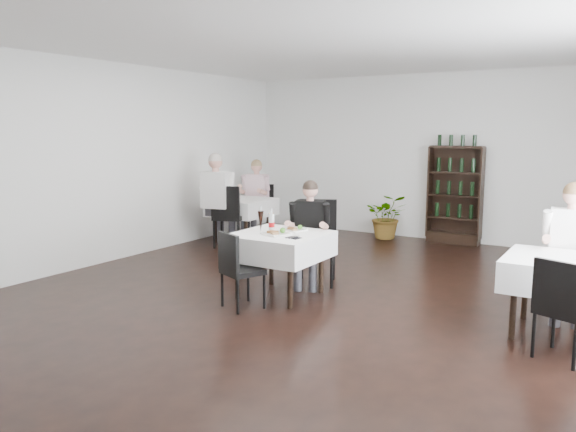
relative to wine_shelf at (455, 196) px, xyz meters
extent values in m
plane|color=black|center=(-0.60, -4.31, -0.85)|extent=(9.00, 9.00, 0.00)
plane|color=white|center=(-0.60, -4.31, 2.15)|extent=(9.00, 9.00, 0.00)
plane|color=white|center=(-0.60, 0.19, 0.65)|extent=(7.00, 0.00, 7.00)
plane|color=white|center=(-4.10, -4.31, 0.65)|extent=(0.00, 9.00, 9.00)
cube|color=black|center=(0.00, 0.01, -0.75)|extent=(0.90, 0.28, 0.20)
cylinder|color=black|center=(-1.27, -4.68, -0.49)|extent=(0.06, 0.06, 0.71)
cylinder|color=black|center=(-1.27, -3.95, -0.49)|extent=(0.06, 0.06, 0.71)
cylinder|color=black|center=(-0.53, -4.68, -0.49)|extent=(0.06, 0.06, 0.71)
cylinder|color=black|center=(-0.53, -3.95, -0.49)|extent=(0.06, 0.06, 0.71)
cube|color=black|center=(-0.90, -4.31, -0.12)|extent=(0.85, 0.85, 0.04)
cube|color=white|center=(-0.90, -4.31, -0.23)|extent=(1.03, 1.03, 0.30)
cylinder|color=black|center=(-3.64, -2.15, -0.49)|extent=(0.06, 0.06, 0.71)
cylinder|color=black|center=(-3.64, -1.47, -0.49)|extent=(0.06, 0.06, 0.71)
cylinder|color=black|center=(-2.96, -2.15, -0.49)|extent=(0.06, 0.06, 0.71)
cylinder|color=black|center=(-2.96, -1.47, -0.49)|extent=(0.06, 0.06, 0.71)
cube|color=black|center=(-3.30, -1.81, -0.12)|extent=(0.80, 0.80, 0.04)
cube|color=white|center=(-3.30, -1.81, -0.23)|extent=(0.98, 0.98, 0.30)
cylinder|color=black|center=(1.76, -4.35, -0.49)|extent=(0.06, 0.06, 0.71)
cylinder|color=black|center=(1.76, -3.67, -0.49)|extent=(0.06, 0.06, 0.71)
cube|color=black|center=(2.10, -4.01, -0.12)|extent=(0.80, 0.80, 0.04)
cube|color=white|center=(2.10, -4.01, -0.23)|extent=(0.98, 0.98, 0.30)
imported|color=#226021|center=(-1.17, -0.20, -0.43)|extent=(0.93, 0.87, 0.83)
cylinder|color=black|center=(-0.91, -3.88, -0.60)|extent=(0.04, 0.04, 0.49)
cylinder|color=black|center=(-1.08, -3.49, -0.60)|extent=(0.04, 0.04, 0.49)
cylinder|color=black|center=(-0.51, -3.71, -0.60)|extent=(0.04, 0.04, 0.49)
cylinder|color=black|center=(-0.69, -3.31, -0.60)|extent=(0.04, 0.04, 0.49)
cube|color=black|center=(-0.80, -3.60, -0.32)|extent=(0.65, 0.65, 0.08)
cube|color=black|center=(-0.89, -3.39, -0.03)|extent=(0.47, 0.25, 0.54)
cylinder|color=black|center=(-0.78, -4.83, -0.65)|extent=(0.03, 0.03, 0.40)
cylinder|color=black|center=(-0.92, -5.14, -0.65)|extent=(0.03, 0.03, 0.40)
cylinder|color=black|center=(-1.10, -4.69, -0.65)|extent=(0.03, 0.03, 0.40)
cylinder|color=black|center=(-1.24, -5.01, -0.65)|extent=(0.03, 0.03, 0.40)
cube|color=black|center=(-1.01, -4.92, -0.42)|extent=(0.52, 0.52, 0.06)
cube|color=black|center=(-1.08, -5.09, -0.19)|extent=(0.38, 0.19, 0.43)
cylinder|color=black|center=(-3.46, -1.37, -0.63)|extent=(0.03, 0.03, 0.44)
cylinder|color=black|center=(-3.61, -1.02, -0.63)|extent=(0.03, 0.03, 0.44)
cylinder|color=black|center=(-3.11, -1.22, -0.63)|extent=(0.03, 0.03, 0.44)
cylinder|color=black|center=(-3.26, -0.88, -0.63)|extent=(0.03, 0.03, 0.44)
cube|color=black|center=(-3.36, -1.12, -0.38)|extent=(0.57, 0.57, 0.07)
cube|color=black|center=(-3.44, -0.94, -0.13)|extent=(0.42, 0.22, 0.47)
cylinder|color=black|center=(-3.07, -2.04, -0.60)|extent=(0.04, 0.04, 0.49)
cylinder|color=black|center=(-2.92, -2.44, -0.60)|extent=(0.04, 0.04, 0.49)
cylinder|color=black|center=(-3.46, -2.19, -0.60)|extent=(0.04, 0.04, 0.49)
cylinder|color=black|center=(-3.31, -2.59, -0.60)|extent=(0.04, 0.04, 0.49)
cube|color=black|center=(-3.19, -2.32, -0.33)|extent=(0.63, 0.63, 0.07)
cube|color=black|center=(-3.11, -2.52, -0.04)|extent=(0.47, 0.22, 0.53)
cylinder|color=black|center=(1.89, -3.43, -0.64)|extent=(0.03, 0.03, 0.41)
cylinder|color=black|center=(2.00, -3.09, -0.64)|extent=(0.03, 0.03, 0.41)
cylinder|color=black|center=(2.23, -3.54, -0.64)|extent=(0.03, 0.03, 0.41)
cube|color=black|center=(2.12, -3.32, -0.41)|extent=(0.52, 0.52, 0.06)
cube|color=black|center=(2.18, -3.14, -0.17)|extent=(0.40, 0.17, 0.44)
cylinder|color=black|center=(2.33, -4.85, -0.64)|extent=(0.03, 0.03, 0.41)
cylinder|color=black|center=(2.12, -4.39, -0.64)|extent=(0.03, 0.03, 0.41)
cylinder|color=black|center=(2.00, -4.73, -0.64)|extent=(0.03, 0.03, 0.41)
cube|color=black|center=(2.23, -4.62, -0.41)|extent=(0.53, 0.53, 0.06)
cube|color=black|center=(2.16, -4.80, -0.17)|extent=(0.40, 0.18, 0.45)
cube|color=#42424A|center=(-0.88, -3.86, -0.32)|extent=(0.26, 0.42, 0.13)
cylinder|color=#42424A|center=(-0.82, -4.02, -0.62)|extent=(0.10, 0.10, 0.46)
cube|color=#42424A|center=(-0.70, -3.80, -0.32)|extent=(0.26, 0.42, 0.13)
cylinder|color=#42424A|center=(-0.65, -3.96, -0.62)|extent=(0.10, 0.10, 0.46)
cube|color=black|center=(-0.85, -3.66, -0.01)|extent=(0.42, 0.32, 0.52)
cylinder|color=tan|center=(-0.97, -3.97, -0.03)|extent=(0.17, 0.30, 0.15)
cylinder|color=tan|center=(-0.56, -3.83, -0.03)|extent=(0.17, 0.30, 0.15)
sphere|color=tan|center=(-0.84, -3.68, 0.39)|extent=(0.20, 0.20, 0.20)
sphere|color=black|center=(-0.84, -3.68, 0.41)|extent=(0.20, 0.20, 0.20)
cube|color=#42424A|center=(-3.47, -1.37, -0.29)|extent=(0.21, 0.44, 0.14)
cylinder|color=#42424A|center=(-3.44, -1.55, -0.60)|extent=(0.11, 0.11, 0.49)
cube|color=#42424A|center=(-3.28, -1.34, -0.29)|extent=(0.21, 0.44, 0.14)
cylinder|color=#42424A|center=(-3.25, -1.52, -0.60)|extent=(0.11, 0.11, 0.49)
cube|color=beige|center=(-3.41, -1.17, 0.04)|extent=(0.43, 0.28, 0.55)
cylinder|color=tan|center=(-3.59, -1.47, 0.02)|extent=(0.13, 0.32, 0.16)
cylinder|color=tan|center=(-3.13, -1.40, 0.02)|extent=(0.13, 0.32, 0.16)
sphere|color=tan|center=(-3.40, -1.19, 0.46)|extent=(0.21, 0.21, 0.21)
sphere|color=olive|center=(-3.40, -1.19, 0.49)|extent=(0.21, 0.21, 0.21)
cube|color=#42424A|center=(-3.26, -2.29, -0.22)|extent=(0.27, 0.49, 0.16)
cylinder|color=#42424A|center=(-3.31, -2.10, -0.57)|extent=(0.12, 0.12, 0.55)
cube|color=#42424A|center=(-3.48, -2.35, -0.22)|extent=(0.27, 0.49, 0.16)
cylinder|color=#42424A|center=(-3.52, -2.15, -0.57)|extent=(0.12, 0.12, 0.55)
cube|color=silver|center=(-3.32, -2.53, 0.15)|extent=(0.49, 0.35, 0.61)
cylinder|color=tan|center=(-3.14, -2.17, 0.13)|extent=(0.17, 0.36, 0.17)
cylinder|color=tan|center=(-3.64, -2.30, 0.13)|extent=(0.17, 0.36, 0.17)
sphere|color=tan|center=(-3.32, -2.51, 0.62)|extent=(0.23, 0.23, 0.23)
sphere|color=beige|center=(-3.32, -2.51, 0.65)|extent=(0.23, 0.23, 0.23)
cube|color=#42424A|center=(2.05, -3.56, -0.28)|extent=(0.19, 0.44, 0.14)
cylinder|color=#42424A|center=(2.07, -3.74, -0.60)|extent=(0.11, 0.11, 0.49)
cube|color=silver|center=(2.12, -3.36, 0.05)|extent=(0.43, 0.27, 0.55)
cylinder|color=tan|center=(1.93, -3.66, 0.03)|extent=(0.12, 0.32, 0.16)
sphere|color=tan|center=(2.13, -3.38, 0.47)|extent=(0.21, 0.21, 0.21)
sphere|color=brown|center=(2.13, -3.38, 0.50)|extent=(0.21, 0.21, 0.21)
cube|color=white|center=(-0.84, -4.08, -0.07)|extent=(0.27, 0.27, 0.02)
cube|color=brown|center=(-0.87, -4.09, -0.05)|extent=(0.09, 0.07, 0.02)
sphere|color=#39771F|center=(-0.78, -4.04, -0.03)|extent=(0.06, 0.06, 0.06)
cube|color=brown|center=(-0.82, -4.13, -0.05)|extent=(0.10, 0.10, 0.02)
cube|color=white|center=(-0.89, -4.42, -0.07)|extent=(0.35, 0.35, 0.02)
cube|color=brown|center=(-0.92, -4.45, -0.04)|extent=(0.12, 0.10, 0.03)
sphere|color=#39771F|center=(-0.82, -4.38, -0.02)|extent=(0.07, 0.07, 0.07)
cube|color=brown|center=(-0.86, -4.49, -0.05)|extent=(0.12, 0.12, 0.02)
cone|color=black|center=(-1.16, -4.34, 0.05)|extent=(0.07, 0.07, 0.25)
cylinder|color=silver|center=(-1.16, -4.34, 0.21)|extent=(0.02, 0.02, 0.06)
cone|color=#BD8130|center=(-1.08, -4.23, 0.03)|extent=(0.06, 0.06, 0.22)
cylinder|color=silver|center=(-1.08, -4.23, 0.17)|extent=(0.02, 0.02, 0.05)
cylinder|color=silver|center=(-1.01, -4.34, 0.04)|extent=(0.07, 0.07, 0.23)
cylinder|color=#B00A0E|center=(-1.01, -4.34, 0.02)|extent=(0.07, 0.07, 0.06)
cylinder|color=silver|center=(-1.01, -4.34, 0.18)|extent=(0.03, 0.03, 0.06)
cube|color=black|center=(-0.60, -4.50, -0.07)|extent=(0.17, 0.14, 0.01)
cylinder|color=silver|center=(-0.62, -4.50, -0.06)|extent=(0.03, 0.17, 0.01)
cylinder|color=silver|center=(-0.58, -4.50, -0.06)|extent=(0.02, 0.17, 0.01)
camera|label=1|loc=(2.63, -9.87, 1.13)|focal=35.00mm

